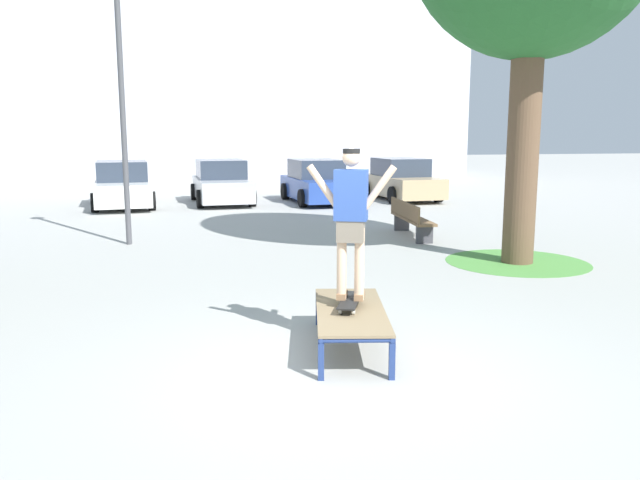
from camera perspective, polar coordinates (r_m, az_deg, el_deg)
ground_plane at (r=6.61m, az=1.26°, el=-11.79°), size 120.00×120.00×0.00m
building_facade at (r=35.28m, az=-11.70°, el=16.34°), size 30.15×4.00×13.33m
skate_box at (r=7.16m, az=2.76°, el=-6.59°), size 1.14×2.02×0.46m
skateboard at (r=7.20m, az=2.73°, el=-5.48°), size 0.50×0.81×0.09m
skater at (r=7.01m, az=2.80°, el=2.40°), size 0.95×0.47×1.69m
grass_patch_near_right at (r=12.52m, az=17.29°, el=-1.91°), size 2.67×2.67×0.01m
car_white at (r=21.94m, az=-17.33°, el=4.68°), size 2.16×4.32×1.50m
car_silver at (r=22.33m, az=-8.86°, el=5.07°), size 2.04×4.26×1.50m
car_blue at (r=22.25m, az=-0.31°, el=5.17°), size 2.06×4.27×1.50m
car_tan at (r=23.53m, az=7.30°, el=5.34°), size 2.06×4.27×1.50m
park_bench at (r=15.00m, az=8.12°, el=1.99°), size 0.67×2.43×0.83m
light_post at (r=14.38m, az=-17.53°, el=14.82°), size 0.36×0.36×5.83m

